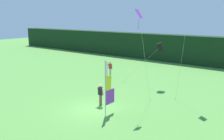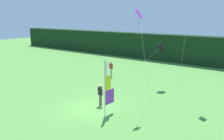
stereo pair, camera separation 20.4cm
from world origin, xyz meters
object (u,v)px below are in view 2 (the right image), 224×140
at_px(banner_flag, 108,89).
at_px(person_near_banner, 100,94).
at_px(person_mid_field, 111,69).
at_px(kite_purple_diamond_2, 140,21).
at_px(kite_black_box_1, 161,47).

relative_size(banner_flag, person_near_banner, 2.33).
distance_m(banner_flag, person_mid_field, 11.18).
bearing_deg(kite_purple_diamond_2, person_mid_field, 140.46).
height_order(banner_flag, person_mid_field, banner_flag).
bearing_deg(person_mid_field, person_near_banner, -56.11).
relative_size(person_mid_field, kite_purple_diamond_2, 0.24).
bearing_deg(banner_flag, kite_purple_diamond_2, 68.34).
bearing_deg(person_near_banner, kite_black_box_1, 82.13).
distance_m(person_near_banner, kite_black_box_1, 8.22).
bearing_deg(kite_black_box_1, kite_purple_diamond_2, -76.65).
relative_size(banner_flag, person_mid_field, 2.26).
bearing_deg(banner_flag, person_mid_field, 127.67).
height_order(person_mid_field, kite_purple_diamond_2, kite_purple_diamond_2).
bearing_deg(person_near_banner, person_mid_field, 123.89).
xyz_separation_m(person_near_banner, person_mid_field, (-5.25, 7.82, 0.03)).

